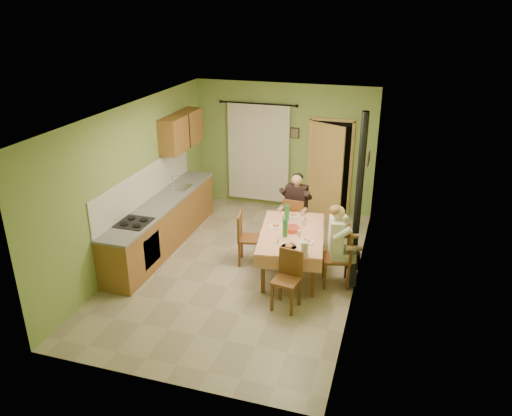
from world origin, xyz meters
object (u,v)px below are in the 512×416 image
(chair_near, at_px, (286,291))
(chair_right, at_px, (337,268))
(chair_far, at_px, (295,229))
(dining_table, at_px, (291,252))
(chair_left, at_px, (249,248))
(stove_flue, at_px, (357,215))
(man_right, at_px, (338,236))
(man_far, at_px, (296,201))

(chair_near, bearing_deg, chair_right, -115.49)
(chair_far, height_order, chair_right, chair_right)
(chair_far, relative_size, chair_near, 1.02)
(dining_table, xyz_separation_m, chair_near, (0.18, -1.10, -0.09))
(chair_left, height_order, stove_flue, stove_flue)
(chair_left, height_order, man_right, man_right)
(man_right, bearing_deg, man_far, 24.24)
(chair_left, distance_m, man_right, 1.73)
(chair_right, xyz_separation_m, man_right, (-0.01, -0.00, 0.59))
(chair_near, height_order, chair_left, chair_left)
(man_far, bearing_deg, stove_flue, -24.53)
(chair_near, relative_size, stove_flue, 0.33)
(chair_near, distance_m, chair_left, 1.55)
(chair_right, height_order, chair_left, chair_right)
(chair_far, distance_m, man_right, 1.72)
(man_far, bearing_deg, chair_far, -90.00)
(chair_far, xyz_separation_m, chair_left, (-0.62, -1.01, -0.00))
(dining_table, relative_size, chair_far, 2.01)
(dining_table, relative_size, chair_left, 2.02)
(man_far, height_order, stove_flue, stove_flue)
(chair_left, height_order, man_far, man_far)
(chair_right, bearing_deg, chair_far, 25.04)
(chair_left, bearing_deg, man_right, 69.53)
(chair_left, bearing_deg, dining_table, 72.44)
(man_far, distance_m, stove_flue, 1.39)
(chair_near, height_order, stove_flue, stove_flue)
(man_right, relative_size, stove_flue, 0.50)
(man_right, bearing_deg, chair_near, 132.81)
(chair_near, relative_size, man_far, 0.67)
(man_far, relative_size, stove_flue, 0.50)
(man_right, distance_m, stove_flue, 0.68)
(chair_left, xyz_separation_m, stove_flue, (1.83, 0.36, 0.74))
(chair_far, distance_m, chair_right, 1.62)
(chair_right, relative_size, man_far, 0.72)
(dining_table, distance_m, chair_left, 0.81)
(stove_flue, bearing_deg, chair_near, -118.54)
(chair_near, xyz_separation_m, stove_flue, (0.84, 1.55, 0.74))
(chair_far, height_order, man_far, man_far)
(man_far, bearing_deg, man_right, -48.36)
(chair_right, xyz_separation_m, chair_left, (-1.62, 0.27, -0.00))
(chair_left, bearing_deg, chair_far, 137.59)
(dining_table, distance_m, chair_near, 1.12)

